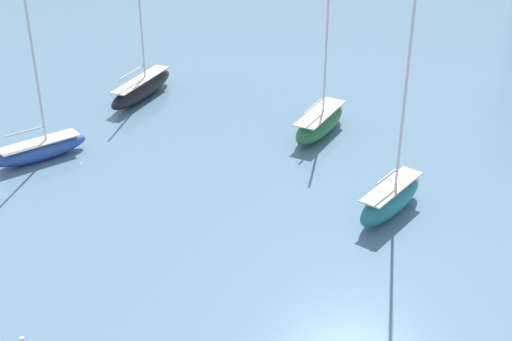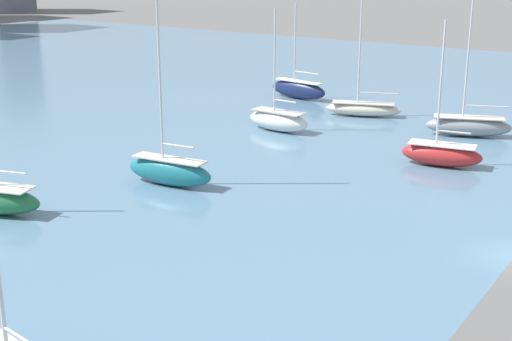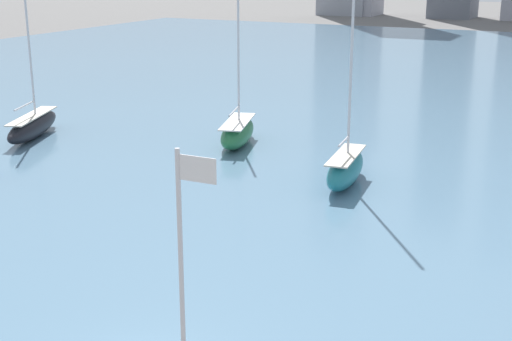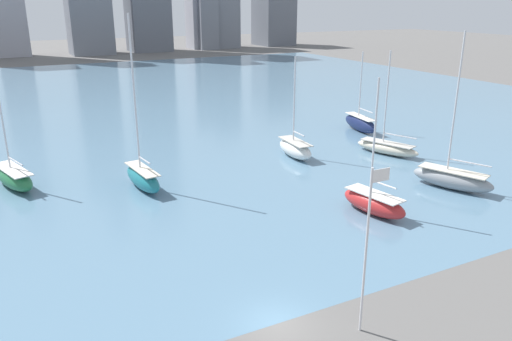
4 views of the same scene
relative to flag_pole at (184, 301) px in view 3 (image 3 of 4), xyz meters
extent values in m
cube|color=slate|center=(-4.02, 72.68, -5.39)|extent=(180.00, 140.00, 0.00)
cylinder|color=silver|center=(-0.07, 0.00, -0.47)|extent=(0.14, 0.14, 9.83)
cube|color=white|center=(0.55, 0.00, 3.94)|extent=(1.10, 0.03, 0.70)
ellipsoid|color=#1E757F|center=(-5.01, 28.26, -4.32)|extent=(2.67, 7.48, 2.13)
cube|color=beige|center=(-5.01, 28.26, -3.31)|extent=(2.19, 6.14, 0.10)
cube|color=#2D2D33|center=(-5.01, 28.26, -4.91)|extent=(0.31, 1.33, 0.96)
cylinder|color=silver|center=(-5.07, 28.81, 4.14)|extent=(0.18, 0.18, 14.80)
cylinder|color=silver|center=(-4.91, 27.43, -2.16)|extent=(0.46, 2.77, 0.14)
ellipsoid|color=black|center=(-33.20, 29.11, -4.42)|extent=(5.13, 9.65, 1.93)
cube|color=beige|center=(-33.20, 29.11, -3.50)|extent=(4.21, 7.91, 0.10)
cube|color=#2D2D33|center=(-33.20, 29.11, -4.95)|extent=(0.78, 1.68, 0.87)
cylinder|color=silver|center=(-33.46, 29.78, 1.49)|extent=(0.18, 0.18, 9.88)
cylinder|color=silver|center=(-32.72, 27.87, -2.35)|extent=(1.61, 3.87, 0.14)
ellipsoid|color=#236B3D|center=(-16.51, 34.64, -4.40)|extent=(4.45, 8.38, 1.98)
cube|color=silver|center=(-16.51, 34.64, -3.46)|extent=(3.65, 6.87, 0.10)
cube|color=#2D2D33|center=(-16.51, 34.64, -4.94)|extent=(0.57, 1.44, 0.89)
cylinder|color=silver|center=(-16.68, 35.23, 1.37)|extent=(0.18, 0.18, 9.57)
cylinder|color=silver|center=(-16.13, 33.38, -2.31)|extent=(1.24, 3.73, 0.14)
camera|label=1|loc=(17.37, -7.16, 19.59)|focal=50.00mm
camera|label=2|loc=(-44.43, -6.09, 11.78)|focal=50.00mm
camera|label=3|loc=(9.81, -15.34, 9.23)|focal=50.00mm
camera|label=4|loc=(-16.42, -18.77, 12.48)|focal=35.00mm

